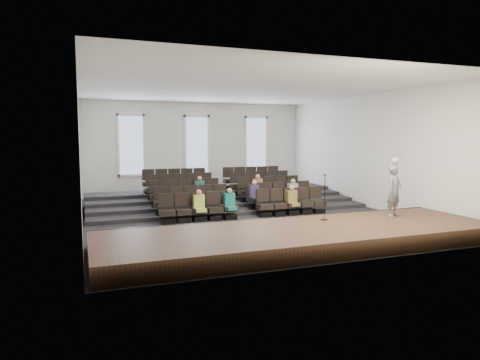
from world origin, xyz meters
The scene contains 14 objects.
ground centered at (0.00, 0.00, 0.00)m, with size 14.00×14.00×0.00m, color black.
ceiling centered at (0.00, 0.00, 5.01)m, with size 12.00×14.00×0.02m, color white.
wall_back centered at (0.00, 7.02, 2.50)m, with size 12.00×0.04×5.00m, color silver.
wall_front centered at (0.00, -7.02, 2.50)m, with size 12.00×0.04×5.00m, color silver.
wall_left centered at (-6.02, 0.00, 2.50)m, with size 0.04×14.00×5.00m, color silver.
wall_right centered at (6.02, 0.00, 2.50)m, with size 0.04×14.00×5.00m, color silver.
stage centered at (0.00, -5.10, 0.25)m, with size 11.80×3.60×0.50m, color #41311C.
stage_lip centered at (0.00, -3.33, 0.25)m, with size 11.80×0.06×0.52m, color black.
risers centered at (0.00, 3.17, 0.20)m, with size 11.80×4.80×0.60m.
seating_rows centered at (0.00, 1.54, 0.68)m, with size 6.80×4.70×1.67m.
windows centered at (0.00, 6.95, 2.70)m, with size 8.44×0.10×3.24m.
audience centered at (0.36, 0.30, 0.81)m, with size 4.85×2.64×1.10m.
speaker centered at (3.67, -4.49, 1.35)m, with size 0.62×0.41×1.69m, color slate.
mic_stand centered at (1.19, -4.21, 0.93)m, with size 0.24×0.24×1.46m.
Camera 1 is at (-5.98, -15.79, 3.10)m, focal length 32.00 mm.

